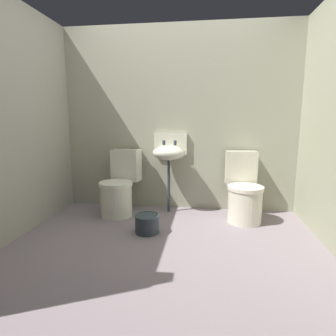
% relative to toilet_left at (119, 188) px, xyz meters
% --- Properties ---
extents(ground_plane, '(3.34, 2.97, 0.08)m').
position_rel_toilet_left_xyz_m(ground_plane, '(0.69, -0.94, -0.36)').
color(ground_plane, gray).
extents(wall_back, '(3.34, 0.10, 2.31)m').
position_rel_toilet_left_xyz_m(wall_back, '(0.69, 0.40, 0.83)').
color(wall_back, '#A1A187').
rests_on(wall_back, ground).
extents(wall_left, '(0.10, 2.77, 2.31)m').
position_rel_toilet_left_xyz_m(wall_left, '(-0.83, -0.84, 0.83)').
color(wall_left, '#A09F8F').
rests_on(wall_left, ground).
extents(toilet_left, '(0.47, 0.64, 0.78)m').
position_rel_toilet_left_xyz_m(toilet_left, '(0.00, 0.00, 0.00)').
color(toilet_left, silver).
rests_on(toilet_left, ground).
extents(toilet_right, '(0.43, 0.62, 0.78)m').
position_rel_toilet_left_xyz_m(toilet_right, '(1.49, -0.00, 0.00)').
color(toilet_right, beige).
rests_on(toilet_right, ground).
extents(sink, '(0.42, 0.35, 0.99)m').
position_rel_toilet_left_xyz_m(sink, '(0.59, 0.19, 0.43)').
color(sink, '#2E3840').
rests_on(sink, ground).
extents(bucket, '(0.27, 0.27, 0.19)m').
position_rel_toilet_left_xyz_m(bucket, '(0.46, -0.54, -0.22)').
color(bucket, '#2E3840').
rests_on(bucket, ground).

